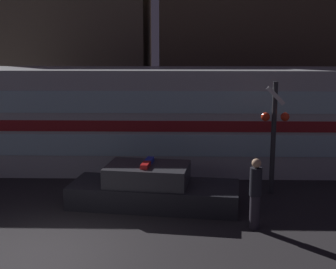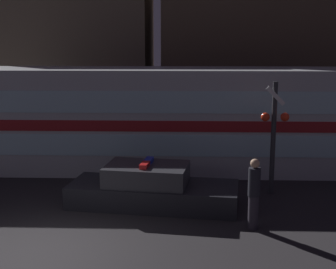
{
  "view_description": "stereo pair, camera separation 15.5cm",
  "coord_description": "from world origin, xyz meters",
  "px_view_note": "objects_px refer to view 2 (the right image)",
  "views": [
    {
      "loc": [
        2.89,
        -9.21,
        4.5
      ],
      "look_at": [
        2.52,
        5.52,
        1.64
      ],
      "focal_mm": 50.0,
      "sensor_mm": 36.0,
      "label": 1
    },
    {
      "loc": [
        3.04,
        -9.21,
        4.5
      ],
      "look_at": [
        2.52,
        5.52,
        1.64
      ],
      "focal_mm": 50.0,
      "sensor_mm": 36.0,
      "label": 2
    }
  ],
  "objects_px": {
    "police_car": "(152,189)",
    "pedestrian": "(254,193)",
    "train": "(179,119)",
    "crossing_signal_near": "(274,131)"
  },
  "relations": [
    {
      "from": "police_car",
      "to": "pedestrian",
      "type": "bearing_deg",
      "value": -24.23
    },
    {
      "from": "train",
      "to": "crossing_signal_near",
      "type": "distance_m",
      "value": 4.18
    },
    {
      "from": "crossing_signal_near",
      "to": "pedestrian",
      "type": "bearing_deg",
      "value": -109.02
    },
    {
      "from": "police_car",
      "to": "crossing_signal_near",
      "type": "xyz_separation_m",
      "value": [
        3.57,
        1.14,
        1.48
      ]
    },
    {
      "from": "pedestrian",
      "to": "crossing_signal_near",
      "type": "distance_m",
      "value": 3.11
    },
    {
      "from": "pedestrian",
      "to": "crossing_signal_near",
      "type": "bearing_deg",
      "value": 70.98
    },
    {
      "from": "pedestrian",
      "to": "train",
      "type": "bearing_deg",
      "value": 108.1
    },
    {
      "from": "train",
      "to": "pedestrian",
      "type": "distance_m",
      "value": 6.18
    },
    {
      "from": "police_car",
      "to": "pedestrian",
      "type": "distance_m",
      "value": 3.11
    },
    {
      "from": "pedestrian",
      "to": "crossing_signal_near",
      "type": "xyz_separation_m",
      "value": [
        0.95,
        2.77,
        1.04
      ]
    }
  ]
}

